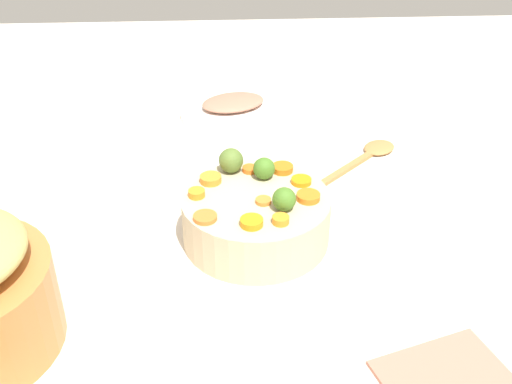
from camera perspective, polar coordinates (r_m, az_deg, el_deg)
name	(u,v)px	position (r m, az deg, el deg)	size (l,w,h in m)	color
tabletop	(263,247)	(1.04, 0.63, -5.02)	(2.40, 2.40, 0.02)	beige
serving_bowl_carrots	(256,218)	(1.02, 0.00, -2.41)	(0.24, 0.24, 0.08)	#C2B28D
carrot_slice_0	(283,168)	(1.06, 2.44, 2.18)	(0.04, 0.04, 0.01)	orange
carrot_slice_1	(281,220)	(0.93, 2.27, -2.55)	(0.03, 0.03, 0.01)	orange
carrot_slice_2	(211,179)	(1.03, -4.16, 1.20)	(0.04, 0.04, 0.01)	orange
carrot_slice_3	(205,217)	(0.94, -4.67, -2.31)	(0.04, 0.04, 0.01)	orange
carrot_slice_4	(252,222)	(0.93, -0.40, -2.76)	(0.03, 0.03, 0.01)	orange
carrot_slice_5	(301,181)	(1.03, 4.15, 1.02)	(0.03, 0.03, 0.01)	orange
carrot_slice_6	(264,201)	(0.98, 0.76, -0.81)	(0.03, 0.03, 0.01)	orange
carrot_slice_7	(250,169)	(1.06, -0.57, 2.10)	(0.03, 0.03, 0.01)	orange
carrot_slice_8	(308,196)	(0.99, 4.77, -0.33)	(0.04, 0.04, 0.01)	orange
carrot_slice_9	(197,193)	(1.00, -5.44, -0.12)	(0.03, 0.03, 0.01)	orange
brussels_sprout_0	(231,160)	(1.05, -2.30, 2.90)	(0.04, 0.04, 0.04)	#56722E
brussels_sprout_1	(284,199)	(0.96, 2.59, -0.66)	(0.04, 0.04, 0.04)	#467524
brussels_sprout_2	(264,168)	(1.04, 0.75, 2.17)	(0.04, 0.04, 0.04)	#467625
wooden_spoon	(368,155)	(1.29, 10.17, 3.36)	(0.22, 0.21, 0.01)	#AE7942
ham_plate	(236,112)	(1.45, -1.86, 7.34)	(0.25, 0.25, 0.01)	white
ham_slice_main	(233,102)	(1.46, -2.11, 8.18)	(0.15, 0.10, 0.02)	#BB725A
dish_towel	(448,381)	(0.85, 17.16, -16.17)	(0.16, 0.13, 0.01)	#B5735E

